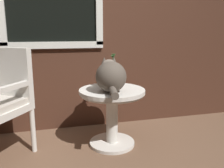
% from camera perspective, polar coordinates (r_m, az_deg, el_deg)
% --- Properties ---
extents(ground_plane, '(6.00, 6.00, 0.00)m').
position_cam_1_polar(ground_plane, '(2.16, -6.20, -17.45)').
color(ground_plane, brown).
extents(back_wall, '(4.00, 0.07, 2.60)m').
position_cam_1_polar(back_wall, '(2.66, -9.67, 17.23)').
color(back_wall, '#47281C').
rests_on(back_wall, ground_plane).
extents(wicker_side_table, '(0.61, 0.61, 0.55)m').
position_cam_1_polar(wicker_side_table, '(2.26, -0.00, -5.18)').
color(wicker_side_table, silver).
rests_on(wicker_side_table, ground_plane).
extents(cat, '(0.32, 0.63, 0.29)m').
position_cam_1_polar(cat, '(2.12, -0.31, 2.02)').
color(cat, brown).
rests_on(cat, wicker_side_table).
extents(pewter_vase_with_ivy, '(0.11, 0.11, 0.31)m').
position_cam_1_polar(pewter_vase_with_ivy, '(2.35, 0.31, 1.67)').
color(pewter_vase_with_ivy, gray).
rests_on(pewter_vase_with_ivy, wicker_side_table).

